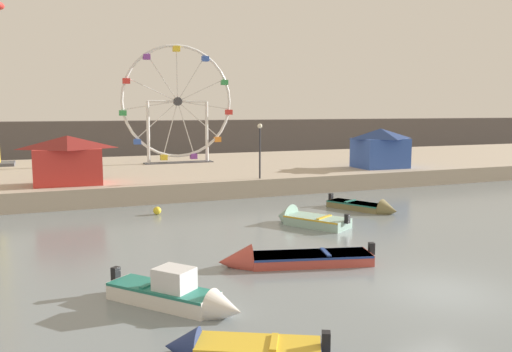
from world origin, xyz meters
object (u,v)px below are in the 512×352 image
object	(u,v)px
motorboat_seafoam	(304,219)
ferris_wheel_white_frame	(178,104)
carnival_booth_blue_tent	(380,147)
motorboat_faded_red	(281,259)
promenade_lamp_near	(260,142)
motorboat_navy_blue	(232,348)
motorboat_olive_wood	(368,207)
mooring_buoy_orange	(157,211)
motorboat_white_red_stripe	(180,296)
carnival_booth_red_striped	(68,159)

from	to	relation	value
motorboat_seafoam	ferris_wheel_white_frame	distance (m)	22.07
ferris_wheel_white_frame	carnival_booth_blue_tent	world-z (taller)	ferris_wheel_white_frame
motorboat_faded_red	promenade_lamp_near	world-z (taller)	promenade_lamp_near
motorboat_navy_blue	motorboat_olive_wood	size ratio (longest dim) A/B	0.85
ferris_wheel_white_frame	carnival_booth_blue_tent	distance (m)	17.23
carnival_booth_blue_tent	mooring_buoy_orange	size ratio (longest dim) A/B	9.62
motorboat_white_red_stripe	mooring_buoy_orange	bearing A→B (deg)	132.31
motorboat_white_red_stripe	carnival_booth_red_striped	size ratio (longest dim) A/B	0.93
carnival_booth_blue_tent	promenade_lamp_near	bearing A→B (deg)	-165.23
motorboat_navy_blue	motorboat_seafoam	world-z (taller)	motorboat_seafoam
motorboat_faded_red	ferris_wheel_white_frame	world-z (taller)	ferris_wheel_white_frame
motorboat_white_red_stripe	motorboat_olive_wood	world-z (taller)	motorboat_white_red_stripe
motorboat_faded_red	motorboat_olive_wood	world-z (taller)	motorboat_faded_red
motorboat_faded_red	promenade_lamp_near	bearing A→B (deg)	-94.91
motorboat_navy_blue	carnival_booth_red_striped	world-z (taller)	carnival_booth_red_striped
motorboat_navy_blue	motorboat_faded_red	world-z (taller)	motorboat_faded_red
motorboat_faded_red	mooring_buoy_orange	size ratio (longest dim) A/B	13.35
motorboat_seafoam	ferris_wheel_white_frame	bearing A→B (deg)	-27.31
motorboat_faded_red	carnival_booth_blue_tent	bearing A→B (deg)	-118.95
motorboat_faded_red	promenade_lamp_near	size ratio (longest dim) A/B	1.61
motorboat_navy_blue	motorboat_white_red_stripe	xyz separation A→B (m)	(-0.36, 3.45, 0.15)
motorboat_olive_wood	mooring_buoy_orange	size ratio (longest dim) A/B	9.90
carnival_booth_blue_tent	carnival_booth_red_striped	size ratio (longest dim) A/B	0.95
promenade_lamp_near	motorboat_faded_red	bearing A→B (deg)	-109.84
motorboat_navy_blue	motorboat_seafoam	size ratio (longest dim) A/B	0.91
carnival_booth_red_striped	promenade_lamp_near	size ratio (longest dim) A/B	1.22
motorboat_white_red_stripe	motorboat_olive_wood	distance (m)	17.02
motorboat_white_red_stripe	motorboat_faded_red	bearing A→B (deg)	82.18
promenade_lamp_near	mooring_buoy_orange	xyz separation A→B (m)	(-7.67, -3.72, -3.35)
motorboat_navy_blue	motorboat_faded_red	bearing A→B (deg)	-95.72
carnival_booth_blue_tent	carnival_booth_red_striped	world-z (taller)	carnival_booth_blue_tent
motorboat_navy_blue	carnival_booth_red_striped	xyz separation A→B (m)	(-2.39, 22.97, 2.51)
mooring_buoy_orange	motorboat_faded_red	bearing A→B (deg)	-78.33
motorboat_navy_blue	motorboat_olive_wood	world-z (taller)	motorboat_olive_wood
promenade_lamp_near	ferris_wheel_white_frame	bearing A→B (deg)	101.39
motorboat_white_red_stripe	carnival_booth_blue_tent	world-z (taller)	carnival_booth_blue_tent
motorboat_navy_blue	promenade_lamp_near	xyz separation A→B (m)	(9.51, 21.01, 3.36)
motorboat_faded_red	mooring_buoy_orange	world-z (taller)	motorboat_faded_red
mooring_buoy_orange	carnival_booth_red_striped	bearing A→B (deg)	126.70
motorboat_navy_blue	ferris_wheel_white_frame	world-z (taller)	ferris_wheel_white_frame
ferris_wheel_white_frame	promenade_lamp_near	distance (m)	12.75
motorboat_white_red_stripe	promenade_lamp_near	size ratio (longest dim) A/B	1.13
motorboat_navy_blue	ferris_wheel_white_frame	size ratio (longest dim) A/B	0.37
motorboat_white_red_stripe	ferris_wheel_white_frame	size ratio (longest dim) A/B	0.41
motorboat_olive_wood	motorboat_faded_red	bearing A→B (deg)	-74.53
ferris_wheel_white_frame	promenade_lamp_near	bearing A→B (deg)	-78.61
motorboat_olive_wood	promenade_lamp_near	size ratio (longest dim) A/B	1.19
motorboat_faded_red	motorboat_seafoam	bearing A→B (deg)	-109.52
mooring_buoy_orange	ferris_wheel_white_frame	bearing A→B (deg)	71.94
motorboat_faded_red	motorboat_seafoam	size ratio (longest dim) A/B	1.44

